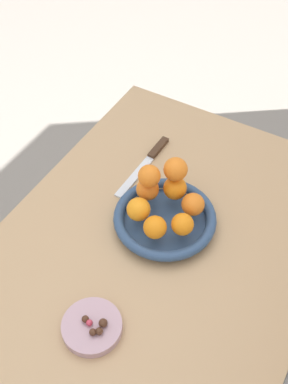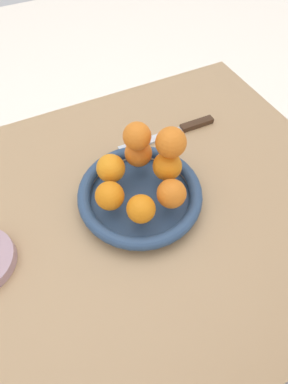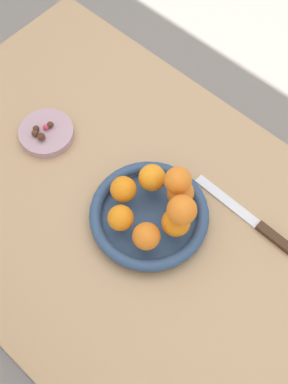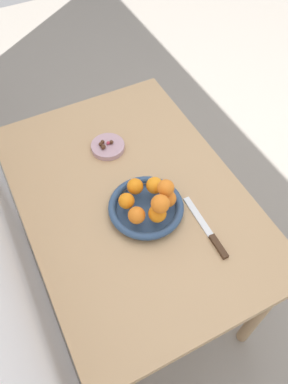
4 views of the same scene
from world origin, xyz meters
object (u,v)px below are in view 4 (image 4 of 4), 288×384
object	(u,v)px
dining_table	(132,208)
orange_7	(160,204)
orange_6	(166,188)
orange_2	(157,213)
orange_3	(168,199)
orange_0	(126,201)
candy_ball_4	(101,144)
orange_5	(135,186)
candy_ball_2	(103,147)
candy_dish	(108,147)
candy_ball_1	(108,143)
orange_4	(155,185)
fruit_bowl	(146,208)
orange_1	(137,215)
knife	(209,232)
candy_ball_0	(103,142)
candy_ball_3	(111,142)

from	to	relation	value
dining_table	orange_7	bearing A→B (deg)	-170.34
orange_6	orange_7	xyz separation A→B (m)	(-0.05, 0.05, 0.00)
orange_2	orange_3	world-z (taller)	orange_2
dining_table	orange_0	bearing A→B (deg)	144.22
orange_3	candy_ball_4	xyz separation A→B (m)	(0.36, 0.09, -0.04)
orange_6	orange_7	bearing A→B (deg)	136.44
orange_5	candy_ball_2	bearing A→B (deg)	3.35
candy_dish	candy_ball_1	world-z (taller)	candy_ball_1
candy_ball_2	orange_4	bearing A→B (deg)	-164.79
fruit_bowl	candy_ball_4	xyz separation A→B (m)	(0.34, 0.03, 0.01)
orange_1	orange_5	xyz separation A→B (m)	(0.11, -0.05, -0.00)
orange_2	candy_ball_1	world-z (taller)	orange_2
orange_5	knife	bearing A→B (deg)	-146.78
fruit_bowl	orange_2	world-z (taller)	orange_2
orange_0	candy_ball_2	xyz separation A→B (m)	(0.29, -0.04, -0.04)
orange_7	candy_ball_2	xyz separation A→B (m)	(0.39, 0.04, -0.10)
orange_3	candy_ball_0	xyz separation A→B (m)	(0.37, 0.08, -0.04)
fruit_bowl	orange_0	size ratio (longest dim) A/B	4.73
orange_1	orange_5	world-z (taller)	orange_1
orange_7	candy_ball_1	xyz separation A→B (m)	(0.40, 0.01, -0.10)
fruit_bowl	orange_5	distance (m)	0.08
orange_1	orange_6	distance (m)	0.13
candy_dish	candy_ball_2	size ratio (longest dim) A/B	6.74
candy_ball_2	orange_6	bearing A→B (deg)	-166.51
orange_1	candy_ball_1	distance (m)	0.38
orange_3	candy_ball_2	size ratio (longest dim) A/B	3.02
candy_dish	orange_5	xyz separation A→B (m)	(-0.26, 0.01, 0.06)
candy_ball_3	candy_ball_0	bearing A→B (deg)	59.12
orange_3	orange_6	bearing A→B (deg)	53.11
orange_4	candy_ball_1	world-z (taller)	orange_4
candy_dish	orange_3	distance (m)	0.37
candy_ball_1	knife	bearing A→B (deg)	-164.00
orange_6	candy_ball_0	xyz separation A→B (m)	(0.37, 0.07, -0.10)
orange_0	orange_7	size ratio (longest dim) A/B	0.91
orange_5	candy_dish	bearing A→B (deg)	-1.72
orange_7	knife	world-z (taller)	orange_7
orange_0	orange_1	xyz separation A→B (m)	(-0.07, -0.00, 0.00)
fruit_bowl	candy_ball_4	world-z (taller)	fruit_bowl
dining_table	candy_ball_2	size ratio (longest dim) A/B	56.86
orange_7	candy_ball_2	size ratio (longest dim) A/B	3.10
orange_7	candy_ball_0	bearing A→B (deg)	3.39
knife	orange_1	bearing A→B (deg)	57.36
orange_6	candy_ball_1	xyz separation A→B (m)	(0.35, 0.06, -0.10)
orange_0	orange_5	size ratio (longest dim) A/B	0.97
orange_1	orange_4	distance (m)	0.13
candy_ball_1	knife	xyz separation A→B (m)	(-0.50, -0.14, -0.02)
fruit_bowl	candy_dish	bearing A→B (deg)	0.00
candy_dish	orange_7	distance (m)	0.42
candy_ball_1	orange_5	bearing A→B (deg)	177.47
dining_table	candy_dish	size ratio (longest dim) A/B	8.44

